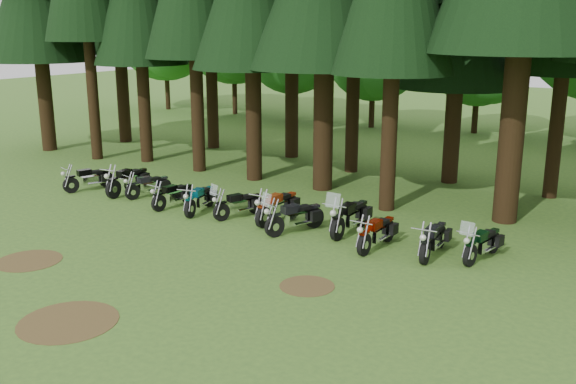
% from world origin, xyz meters
% --- Properties ---
extents(ground, '(120.00, 120.00, 0.00)m').
position_xyz_m(ground, '(0.00, 0.00, 0.00)').
color(ground, '#3A6124').
rests_on(ground, ground).
extents(decid_0, '(8.00, 7.78, 10.00)m').
position_xyz_m(decid_0, '(-22.10, 25.26, 5.90)').
color(decid_0, black).
rests_on(decid_0, ground).
extents(decid_1, '(7.91, 7.69, 9.88)m').
position_xyz_m(decid_1, '(-15.99, 25.76, 5.83)').
color(decid_1, black).
rests_on(decid_1, ground).
extents(decid_2, '(6.72, 6.53, 8.40)m').
position_xyz_m(decid_2, '(-10.43, 24.78, 4.95)').
color(decid_2, black).
rests_on(decid_2, ground).
extents(decid_3, '(6.12, 5.95, 7.65)m').
position_xyz_m(decid_3, '(-4.71, 25.13, 4.51)').
color(decid_3, black).
rests_on(decid_3, ground).
extents(decid_4, '(5.93, 5.76, 7.41)m').
position_xyz_m(decid_4, '(1.58, 26.32, 4.37)').
color(decid_4, black).
rests_on(decid_4, ground).
extents(dirt_patch_0, '(1.80, 1.80, 0.01)m').
position_xyz_m(dirt_patch_0, '(-3.00, -2.00, 0.01)').
color(dirt_patch_0, '#4C3D1E').
rests_on(dirt_patch_0, ground).
extents(dirt_patch_1, '(1.40, 1.40, 0.01)m').
position_xyz_m(dirt_patch_1, '(4.50, 0.50, 0.01)').
color(dirt_patch_1, '#4C3D1E').
rests_on(dirt_patch_1, ground).
extents(dirt_patch_2, '(2.20, 2.20, 0.01)m').
position_xyz_m(dirt_patch_2, '(1.00, -4.00, 0.01)').
color(dirt_patch_2, '#4C3D1E').
rests_on(dirt_patch_2, ground).
extents(motorcycle_0, '(0.83, 2.02, 0.85)m').
position_xyz_m(motorcycle_0, '(-7.74, 4.43, 0.44)').
color(motorcycle_0, black).
rests_on(motorcycle_0, ground).
extents(motorcycle_1, '(0.39, 2.39, 0.97)m').
position_xyz_m(motorcycle_1, '(-6.03, 4.87, 0.49)').
color(motorcycle_1, black).
rests_on(motorcycle_1, ground).
extents(motorcycle_2, '(0.65, 1.93, 0.80)m').
position_xyz_m(motorcycle_2, '(-5.02, 4.92, 0.41)').
color(motorcycle_2, black).
rests_on(motorcycle_2, ground).
extents(motorcycle_3, '(0.37, 2.02, 0.82)m').
position_xyz_m(motorcycle_3, '(-3.22, 4.30, 0.42)').
color(motorcycle_3, black).
rests_on(motorcycle_3, ground).
extents(motorcycle_4, '(0.60, 2.11, 0.87)m').
position_xyz_m(motorcycle_4, '(-2.02, 4.30, 0.44)').
color(motorcycle_4, black).
rests_on(motorcycle_4, ground).
extents(motorcycle_5, '(0.95, 2.02, 1.30)m').
position_xyz_m(motorcycle_5, '(-0.48, 4.49, 0.43)').
color(motorcycle_5, black).
rests_on(motorcycle_5, ground).
extents(motorcycle_6, '(0.36, 2.35, 0.96)m').
position_xyz_m(motorcycle_6, '(0.90, 4.78, 0.49)').
color(motorcycle_6, black).
rests_on(motorcycle_6, ground).
extents(motorcycle_7, '(1.12, 2.23, 1.45)m').
position_xyz_m(motorcycle_7, '(2.00, 4.06, 0.48)').
color(motorcycle_7, black).
rests_on(motorcycle_7, ground).
extents(motorcycle_8, '(0.46, 2.47, 1.56)m').
position_xyz_m(motorcycle_8, '(3.51, 4.91, 0.52)').
color(motorcycle_8, black).
rests_on(motorcycle_8, ground).
extents(motorcycle_9, '(0.35, 2.19, 0.89)m').
position_xyz_m(motorcycle_9, '(4.82, 4.04, 0.45)').
color(motorcycle_9, black).
rests_on(motorcycle_9, ground).
extents(motorcycle_10, '(0.35, 2.20, 0.90)m').
position_xyz_m(motorcycle_10, '(6.44, 4.30, 0.46)').
color(motorcycle_10, black).
rests_on(motorcycle_10, ground).
extents(motorcycle_11, '(0.64, 2.11, 1.32)m').
position_xyz_m(motorcycle_11, '(7.70, 4.71, 0.44)').
color(motorcycle_11, black).
rests_on(motorcycle_11, ground).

